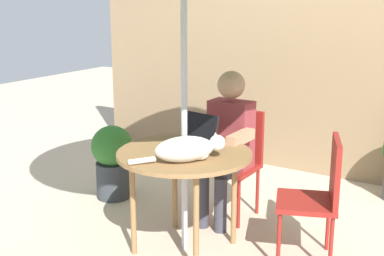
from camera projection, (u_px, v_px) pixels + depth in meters
name	position (u px, v px, depth m)	size (l,w,h in m)	color
ground_plane	(185.00, 248.00, 3.90)	(14.00, 14.00, 0.00)	#BCAD93
fence_back	(299.00, 86.00, 5.42)	(4.88, 0.08, 1.77)	#937756
patio_table	(184.00, 161.00, 3.73)	(0.95, 0.95, 0.74)	olive
chair_occupied	(235.00, 154.00, 4.40)	(0.40, 0.40, 0.88)	maroon
chair_empty	(320.00, 191.00, 3.60)	(0.52, 0.52, 0.88)	maroon
person_seated	(227.00, 139.00, 4.23)	(0.48, 0.48, 1.22)	maroon
laptop	(196.00, 135.00, 3.90)	(0.33, 0.29, 0.21)	black
cat	(188.00, 149.00, 3.49)	(0.47, 0.51, 0.17)	silver
potted_plant_by_chair	(112.00, 159.00, 4.77)	(0.37, 0.37, 0.67)	#33383D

